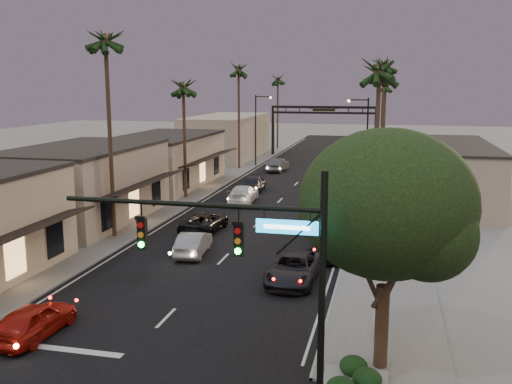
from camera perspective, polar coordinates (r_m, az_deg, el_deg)
The scene contains 29 objects.
ground at distance 54.21m, azimuth 3.01°, elevation -0.24°, with size 200.00×200.00×0.00m, color slate.
road at distance 59.05m, azimuth 3.88°, elevation 0.65°, with size 14.00×120.00×0.02m, color black.
sidewalk_left at distance 67.88m, azimuth -3.09°, elevation 2.02°, with size 5.00×92.00×0.12m, color slate.
sidewalk_right at distance 65.19m, azimuth 13.16°, elevation 1.40°, with size 5.00×92.00×0.12m, color slate.
storefront_mid at distance 45.08m, azimuth -16.78°, elevation 0.63°, with size 8.00×14.00×5.50m, color #9D937E.
storefront_far at distance 59.33m, azimuth -9.08°, elevation 3.03°, with size 8.00×16.00×5.00m, color #C0AE93.
storefront_dist at distance 80.90m, azimuth -2.91°, elevation 5.52°, with size 8.00×20.00×6.00m, color #9D937E.
building_right at distance 53.16m, azimuth 18.06°, elevation 1.76°, with size 8.00×18.00×5.00m, color #9D937E.
traffic_signal at distance 17.59m, azimuth 0.45°, elevation -6.43°, with size 8.51×0.22×7.80m.
corner_tree at distance 20.30m, azimuth 13.15°, elevation -1.77°, with size 6.20×6.20×8.80m.
arch at distance 83.06m, azimuth 6.77°, elevation 7.34°, with size 15.20×0.40×7.27m.
streetlight_right at distance 57.66m, azimuth 10.78°, elevation 5.59°, with size 2.13×0.30×9.00m.
streetlight_left at distance 72.43m, azimuth 0.19°, elevation 6.77°, with size 2.13×0.30×9.00m.
palm_lb at distance 38.95m, azimuth -14.85°, elevation 14.94°, with size 3.20×3.20×15.20m.
palm_lc at distance 51.63m, azimuth -7.30°, elevation 10.83°, with size 3.20×3.20×12.20m.
palm_ld at distance 69.79m, azimuth -1.76°, elevation 12.44°, with size 3.20×3.20×14.20m.
palm_ra at distance 36.42m, azimuth 12.26°, elevation 12.31°, with size 3.20×3.20×13.20m.
palm_rb at distance 56.44m, azimuth 12.73°, elevation 12.61°, with size 3.20×3.20×14.20m.
palm_rc at distance 76.40m, azimuth 12.86°, elevation 10.57°, with size 3.20×3.20×12.20m.
palm_far at distance 92.12m, azimuth 2.20°, elevation 11.41°, with size 3.20×3.20×13.20m.
oncoming_red at distance 25.72m, azimuth -21.29°, elevation -11.84°, with size 1.70×4.24×1.44m, color #9F130B.
oncoming_pickup at distance 40.62m, azimuth -5.18°, elevation -2.97°, with size 2.34×5.08×1.41m, color black.
oncoming_silver at distance 35.23m, azimuth -6.28°, elevation -5.11°, with size 1.51×4.32×1.42m, color gray.
oncoming_white at distance 50.48m, azimuth -1.28°, elevation -0.17°, with size 2.14×5.26×1.53m, color silver.
oncoming_dgrey at distance 55.80m, azimuth -0.21°, elevation 0.92°, with size 1.90×4.71×1.61m, color black.
oncoming_grey_far at distance 68.51m, azimuth 2.17°, elevation 2.72°, with size 1.66×4.76×1.57m, color #434347.
curbside_near at distance 30.39m, azimuth 3.84°, elevation -7.62°, with size 2.42×5.26×1.46m, color black.
curbside_black at distance 35.41m, azimuth 7.60°, elevation -4.86°, with size 2.32×5.72×1.66m, color black.
curbside_grey at distance 41.41m, azimuth 6.17°, elevation -2.59°, with size 1.88×4.68×1.59m, color #525358.
Camera 1 is at (9.40, -12.39, 10.25)m, focal length 40.00 mm.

